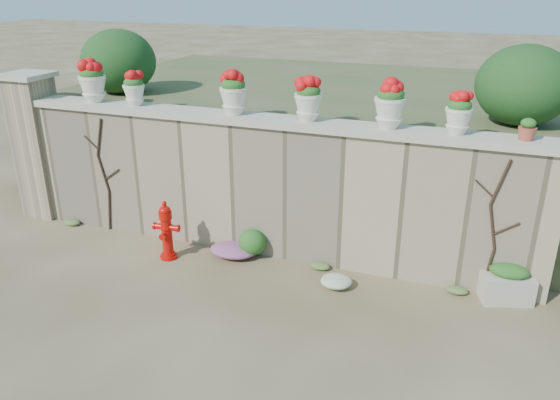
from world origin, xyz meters
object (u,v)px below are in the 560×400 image
at_px(planter_box, 507,284).
at_px(terracotta_pot, 527,130).
at_px(fire_hydrant, 167,230).
at_px(urn_pot_0, 92,81).

distance_m(planter_box, terracotta_pot, 1.99).
bearing_deg(fire_hydrant, urn_pot_0, 148.90).
relative_size(fire_hydrant, terracotta_pot, 3.53).
relative_size(planter_box, terracotta_pot, 2.77).
bearing_deg(fire_hydrant, planter_box, 0.23).
xyz_separation_m(fire_hydrant, urn_pot_0, (-1.60, 0.75, 1.96)).
distance_m(fire_hydrant, urn_pot_0, 2.64).
distance_m(fire_hydrant, terracotta_pot, 5.06).
bearing_deg(terracotta_pot, fire_hydrant, -170.84).
xyz_separation_m(fire_hydrant, terracotta_pot, (4.68, 0.75, 1.76)).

